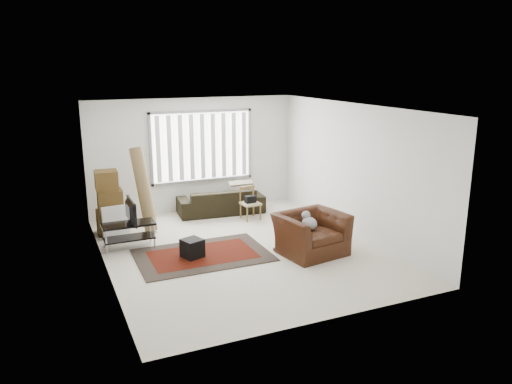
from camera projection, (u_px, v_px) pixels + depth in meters
room at (233, 155)px, 9.60m from camera, size 6.00×6.02×2.71m
persian_rug at (203, 255)px, 9.27m from camera, size 2.43×1.63×0.02m
tv_stand at (129, 230)px, 9.58m from camera, size 1.00×0.45×0.50m
tv at (127, 212)px, 9.49m from camera, size 0.10×0.81×0.46m
subwoofer at (192, 248)px, 9.12m from camera, size 0.44×0.44×0.34m
moving_boxes at (109, 205)px, 10.36m from camera, size 0.56×0.52×1.34m
white_flatpack at (116, 222)px, 10.14m from camera, size 0.54×0.20×0.67m
rolled_rug at (143, 189)px, 10.49m from camera, size 0.50×0.77×1.79m
sofa at (221, 197)px, 11.83m from camera, size 2.09×1.06×0.78m
side_chair at (250, 202)px, 11.37m from camera, size 0.42×0.42×0.74m
armchair at (311, 231)px, 9.28m from camera, size 1.33×1.20×0.88m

